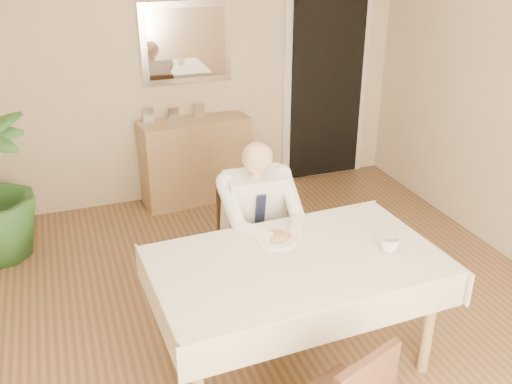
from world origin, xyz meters
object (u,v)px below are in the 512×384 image
object	(u,v)px
dining_table	(297,271)
chair_far	(249,230)
coffee_mug	(389,245)
sideboard	(196,161)
seated_man	(262,223)

from	to	relation	value
dining_table	chair_far	distance (m)	0.90
coffee_mug	sideboard	size ratio (longest dim) A/B	0.10
chair_far	sideboard	distance (m)	1.65
chair_far	sideboard	xyz separation A→B (m)	(0.01, 1.65, -0.07)
dining_table	coffee_mug	xyz separation A→B (m)	(0.55, -0.11, 0.13)
dining_table	seated_man	xyz separation A→B (m)	(0.00, 0.59, 0.02)
dining_table	sideboard	world-z (taller)	sideboard
dining_table	coffee_mug	world-z (taller)	coffee_mug
seated_man	coffee_mug	bearing A→B (deg)	-51.90
chair_far	coffee_mug	world-z (taller)	chair_far
seated_man	sideboard	size ratio (longest dim) A/B	1.18
dining_table	sideboard	bearing A→B (deg)	87.22
seated_man	chair_far	bearing A→B (deg)	90.00
coffee_mug	sideboard	bearing A→B (deg)	101.55
chair_far	sideboard	size ratio (longest dim) A/B	0.83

